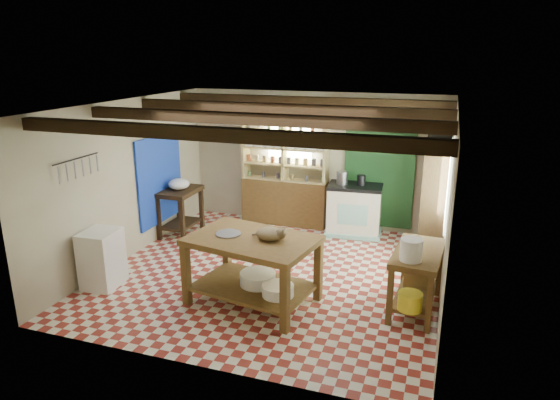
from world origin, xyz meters
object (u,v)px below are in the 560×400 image
(prep_table, at_px, (181,212))
(white_cabinet, at_px, (102,259))
(work_table, at_px, (253,270))
(right_counter, at_px, (416,280))
(cat, at_px, (270,234))
(stove, at_px, (354,210))

(prep_table, distance_m, white_cabinet, 2.26)
(work_table, relative_size, white_cabinet, 1.96)
(right_counter, relative_size, cat, 3.14)
(prep_table, xyz_separation_m, right_counter, (4.38, -1.52, -0.02))
(cat, bearing_deg, stove, 79.69)
(work_table, xyz_separation_m, cat, (0.25, 0.00, 0.56))
(stove, distance_m, white_cabinet, 4.54)
(white_cabinet, bearing_deg, prep_table, 85.15)
(prep_table, bearing_deg, work_table, -42.65)
(work_table, xyz_separation_m, white_cabinet, (-2.27, -0.24, -0.05))
(work_table, bearing_deg, white_cabinet, -163.69)
(stove, height_order, right_counter, stove)
(cat, bearing_deg, right_counter, 14.82)
(work_table, distance_m, prep_table, 3.02)
(stove, distance_m, prep_table, 3.25)
(stove, relative_size, white_cabinet, 1.16)
(right_counter, xyz_separation_m, cat, (-1.87, -0.49, 0.60))
(right_counter, bearing_deg, prep_table, 165.36)
(stove, bearing_deg, right_counter, -67.68)
(work_table, height_order, cat, cat)
(work_table, height_order, right_counter, work_table)
(stove, relative_size, prep_table, 1.11)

